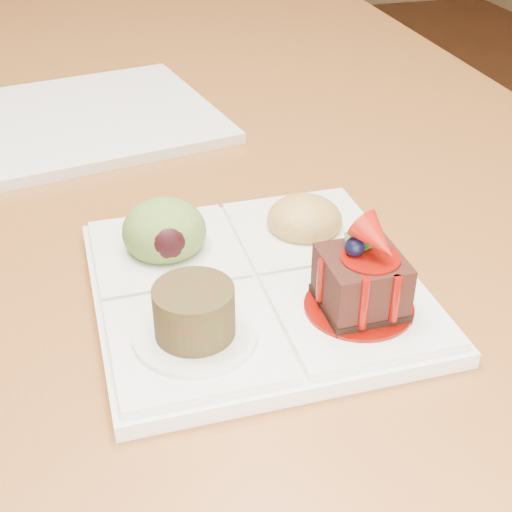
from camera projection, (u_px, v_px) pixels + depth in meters
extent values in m
plane|color=#592B19|center=(137.00, 408.00, 1.47)|extent=(6.00, 6.00, 0.00)
cube|color=#975B27|center=(93.00, 59.00, 1.07)|extent=(1.00, 1.80, 0.04)
cylinder|color=#975B27|center=(243.00, 87.00, 2.05)|extent=(0.06, 0.06, 0.71)
cylinder|color=black|center=(440.00, 315.00, 1.43)|extent=(0.03, 0.03, 0.38)
cube|color=white|center=(256.00, 289.00, 0.53)|extent=(0.24, 0.24, 0.01)
cube|color=white|center=(358.00, 311.00, 0.49)|extent=(0.11, 0.11, 0.01)
cube|color=white|center=(196.00, 340.00, 0.47)|extent=(0.11, 0.11, 0.01)
cube|color=white|center=(166.00, 250.00, 0.56)|extent=(0.11, 0.11, 0.01)
cube|color=white|center=(304.00, 229.00, 0.59)|extent=(0.11, 0.11, 0.01)
cylinder|color=#700904|center=(359.00, 306.00, 0.49)|extent=(0.08, 0.08, 0.00)
cube|color=black|center=(359.00, 304.00, 0.49)|extent=(0.06, 0.06, 0.01)
cube|color=black|center=(361.00, 279.00, 0.48)|extent=(0.05, 0.05, 0.03)
cylinder|color=#700904|center=(364.00, 256.00, 0.47)|extent=(0.04, 0.04, 0.00)
sphere|color=black|center=(355.00, 247.00, 0.47)|extent=(0.01, 0.01, 0.01)
cone|color=#A4140A|center=(377.00, 239.00, 0.46)|extent=(0.04, 0.04, 0.03)
cube|color=#144F13|center=(362.00, 241.00, 0.47)|extent=(0.01, 0.02, 0.01)
cube|color=#144F13|center=(352.00, 241.00, 0.47)|extent=(0.01, 0.02, 0.01)
cylinder|color=#700904|center=(364.00, 304.00, 0.45)|extent=(0.01, 0.01, 0.04)
cylinder|color=#700904|center=(395.00, 299.00, 0.46)|extent=(0.01, 0.01, 0.03)
cylinder|color=#700904|center=(321.00, 280.00, 0.48)|extent=(0.01, 0.01, 0.03)
cylinder|color=white|center=(196.00, 335.00, 0.46)|extent=(0.08, 0.08, 0.00)
cylinder|color=#461F14|center=(194.00, 311.00, 0.45)|extent=(0.05, 0.05, 0.03)
cylinder|color=#42240E|center=(193.00, 297.00, 0.45)|extent=(0.04, 0.04, 0.00)
ellipsoid|color=olive|center=(164.00, 231.00, 0.55)|extent=(0.07, 0.07, 0.05)
ellipsoid|color=black|center=(169.00, 243.00, 0.53)|extent=(0.03, 0.02, 0.03)
ellipsoid|color=#B79842|center=(304.00, 219.00, 0.58)|extent=(0.06, 0.06, 0.04)
cube|color=#DF3F10|center=(321.00, 209.00, 0.58)|extent=(0.02, 0.02, 0.01)
cube|color=#4E7A1A|center=(305.00, 208.00, 0.59)|extent=(0.02, 0.02, 0.01)
cube|color=#DF3F10|center=(290.00, 206.00, 0.59)|extent=(0.02, 0.02, 0.01)
cube|color=#4E7A1A|center=(285.00, 215.00, 0.58)|extent=(0.02, 0.02, 0.01)
cube|color=#DF3F10|center=(296.00, 222.00, 0.57)|extent=(0.02, 0.02, 0.02)
cube|color=#4E7A1A|center=(312.00, 223.00, 0.57)|extent=(0.02, 0.01, 0.01)
cube|color=#DF3F10|center=(321.00, 219.00, 0.57)|extent=(0.02, 0.02, 0.01)
cube|color=white|center=(94.00, 117.00, 0.81)|extent=(0.31, 0.31, 0.01)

